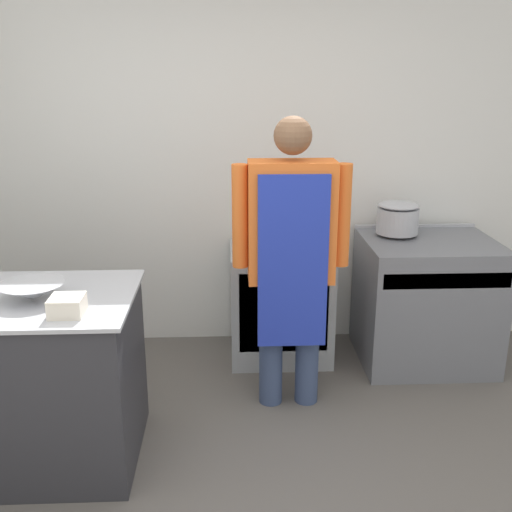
% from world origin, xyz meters
% --- Properties ---
extents(wall_back, '(8.00, 0.05, 2.70)m').
position_xyz_m(wall_back, '(0.00, 2.19, 1.35)').
color(wall_back, white).
rests_on(wall_back, ground_plane).
extents(prep_counter, '(1.14, 0.80, 0.89)m').
position_xyz_m(prep_counter, '(-1.12, 0.73, 0.45)').
color(prep_counter, '#2D2D33').
rests_on(prep_counter, ground_plane).
extents(stove, '(0.87, 0.74, 0.88)m').
position_xyz_m(stove, '(1.26, 1.75, 0.43)').
color(stove, slate).
rests_on(stove, ground_plane).
extents(fridge_unit, '(0.69, 0.57, 0.78)m').
position_xyz_m(fridge_unit, '(0.27, 1.86, 0.39)').
color(fridge_unit, '#A8ADB2').
rests_on(fridge_unit, ground_plane).
extents(person_cook, '(0.67, 0.24, 1.71)m').
position_xyz_m(person_cook, '(0.27, 1.21, 0.98)').
color(person_cook, '#38476B').
rests_on(person_cook, ground_plane).
extents(mixing_bowl, '(0.31, 0.31, 0.08)m').
position_xyz_m(mixing_bowl, '(-1.02, 0.70, 0.93)').
color(mixing_bowl, '#B2B5BC').
rests_on(mixing_bowl, prep_counter).
extents(plastic_tub, '(0.15, 0.15, 0.09)m').
position_xyz_m(plastic_tub, '(-0.81, 0.50, 0.94)').
color(plastic_tub, silver).
rests_on(plastic_tub, prep_counter).
extents(stock_pot, '(0.28, 0.28, 0.22)m').
position_xyz_m(stock_pot, '(1.06, 1.88, 0.99)').
color(stock_pot, '#B2B5BC').
rests_on(stock_pot, stove).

